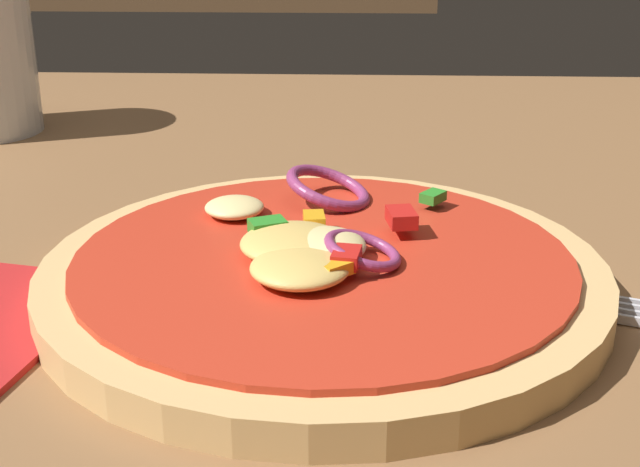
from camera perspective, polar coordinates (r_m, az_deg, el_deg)
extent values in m
cube|color=brown|center=(0.41, 0.33, -4.48)|extent=(1.48, 0.89, 0.03)
cylinder|color=tan|center=(0.38, -0.12, -2.89)|extent=(0.24, 0.24, 0.01)
cylinder|color=red|center=(0.37, -0.12, -1.65)|extent=(0.21, 0.21, 0.00)
ellipsoid|color=#E5BC60|center=(0.37, -1.73, -0.64)|extent=(0.05, 0.05, 0.01)
ellipsoid|color=#E5BC60|center=(0.35, -1.31, -2.22)|extent=(0.04, 0.04, 0.01)
ellipsoid|color=#F4DB8E|center=(0.42, -5.59, 1.71)|extent=(0.03, 0.03, 0.01)
ellipsoid|color=#E5BC60|center=(0.38, -1.04, -0.76)|extent=(0.04, 0.04, 0.01)
ellipsoid|color=#F4DB8E|center=(0.37, -0.44, -0.78)|extent=(0.04, 0.04, 0.01)
torus|color=#93386B|center=(0.44, 0.11, 2.99)|extent=(0.05, 0.05, 0.02)
torus|color=#93386B|center=(0.36, 2.79, -1.09)|extent=(0.03, 0.03, 0.01)
cube|color=red|center=(0.35, 1.73, -1.56)|extent=(0.01, 0.02, 0.01)
cube|color=red|center=(0.40, 5.31, 1.17)|extent=(0.01, 0.02, 0.01)
cube|color=orange|center=(0.39, -0.40, 0.77)|extent=(0.01, 0.01, 0.01)
cube|color=#2D8C28|center=(0.38, -3.43, 0.46)|extent=(0.02, 0.02, 0.01)
cube|color=orange|center=(0.35, 1.03, -2.24)|extent=(0.02, 0.02, 0.01)
cube|color=#2D8C28|center=(0.43, 7.35, 2.39)|extent=(0.01, 0.01, 0.00)
cube|color=silver|center=(0.39, 18.55, -4.12)|extent=(0.04, 0.02, 0.00)
cube|color=silver|center=(0.38, 18.47, -4.46)|extent=(0.04, 0.02, 0.00)
cube|color=silver|center=(0.38, 18.38, -4.81)|extent=(0.04, 0.02, 0.00)
cube|color=silver|center=(0.37, 18.29, -5.17)|extent=(0.04, 0.02, 0.00)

